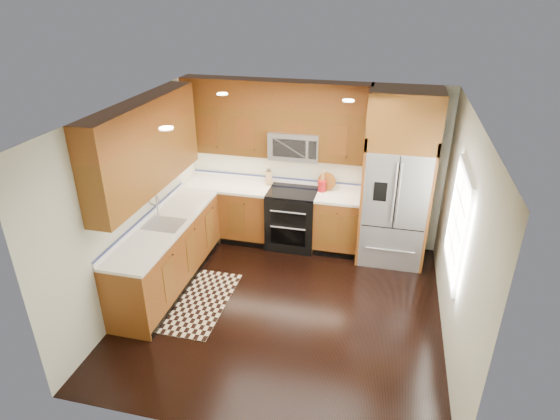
% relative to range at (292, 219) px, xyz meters
% --- Properties ---
extents(ground, '(4.00, 4.00, 0.00)m').
position_rel_range_xyz_m(ground, '(0.25, -1.67, -0.47)').
color(ground, black).
rests_on(ground, ground).
extents(wall_back, '(4.00, 0.02, 2.60)m').
position_rel_range_xyz_m(wall_back, '(0.25, 0.33, 0.83)').
color(wall_back, beige).
rests_on(wall_back, ground).
extents(wall_left, '(0.02, 4.00, 2.60)m').
position_rel_range_xyz_m(wall_left, '(-1.75, -1.67, 0.83)').
color(wall_left, beige).
rests_on(wall_left, ground).
extents(wall_right, '(0.02, 4.00, 2.60)m').
position_rel_range_xyz_m(wall_right, '(2.25, -1.67, 0.83)').
color(wall_right, beige).
rests_on(wall_right, ground).
extents(window, '(0.04, 1.10, 1.30)m').
position_rel_range_xyz_m(window, '(2.23, -1.47, 0.93)').
color(window, white).
rests_on(window, ground).
extents(base_cabinets, '(2.85, 3.00, 0.90)m').
position_rel_range_xyz_m(base_cabinets, '(-0.98, -0.77, -0.02)').
color(base_cabinets, brown).
rests_on(base_cabinets, ground).
extents(countertop, '(2.86, 3.01, 0.04)m').
position_rel_range_xyz_m(countertop, '(-0.84, -0.65, 0.45)').
color(countertop, white).
rests_on(countertop, base_cabinets).
extents(upper_cabinets, '(2.85, 3.00, 1.15)m').
position_rel_range_xyz_m(upper_cabinets, '(-0.90, -0.58, 1.56)').
color(upper_cabinets, brown).
rests_on(upper_cabinets, ground).
extents(range, '(0.76, 0.67, 0.95)m').
position_rel_range_xyz_m(range, '(0.00, 0.00, 0.00)').
color(range, black).
rests_on(range, ground).
extents(microwave, '(0.76, 0.40, 0.42)m').
position_rel_range_xyz_m(microwave, '(-0.00, 0.13, 1.19)').
color(microwave, '#B2B2B7').
rests_on(microwave, ground).
extents(refrigerator, '(0.98, 0.75, 2.60)m').
position_rel_range_xyz_m(refrigerator, '(1.55, -0.04, 0.83)').
color(refrigerator, '#B2B2B7').
rests_on(refrigerator, ground).
extents(sink_faucet, '(0.54, 0.44, 0.37)m').
position_rel_range_xyz_m(sink_faucet, '(-1.48, -1.44, 0.52)').
color(sink_faucet, '#B2B2B7').
rests_on(sink_faucet, countertop).
extents(rug, '(0.87, 1.45, 0.01)m').
position_rel_range_xyz_m(rug, '(-0.95, -1.80, -0.46)').
color(rug, black).
rests_on(rug, ground).
extents(knife_block, '(0.13, 0.15, 0.26)m').
position_rel_range_xyz_m(knife_block, '(-0.44, 0.22, 0.58)').
color(knife_block, '#A68450').
rests_on(knife_block, countertop).
extents(utensil_crock, '(0.16, 0.16, 0.36)m').
position_rel_range_xyz_m(utensil_crock, '(0.44, 0.12, 0.59)').
color(utensil_crock, maroon).
rests_on(utensil_crock, countertop).
extents(cutting_board, '(0.34, 0.34, 0.02)m').
position_rel_range_xyz_m(cutting_board, '(0.50, 0.18, 0.48)').
color(cutting_board, brown).
rests_on(cutting_board, countertop).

